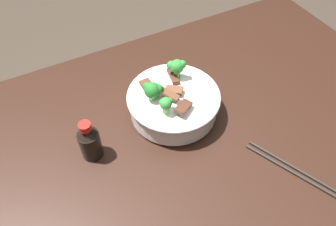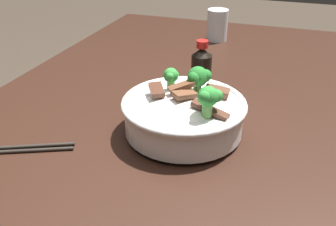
# 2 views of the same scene
# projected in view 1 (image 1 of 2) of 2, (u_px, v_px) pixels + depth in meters

# --- Properties ---
(dining_table) EXTENTS (1.54, 0.85, 0.79)m
(dining_table) POSITION_uv_depth(u_px,v_px,m) (160.00, 164.00, 0.90)
(dining_table) COLOR black
(dining_table) RESTS_ON ground
(rice_bowl) EXTENTS (0.25, 0.25, 0.13)m
(rice_bowl) POSITION_uv_depth(u_px,v_px,m) (173.00, 101.00, 0.86)
(rice_bowl) COLOR white
(rice_bowl) RESTS_ON dining_table
(chopsticks_pair) EXTENTS (0.12, 0.22, 0.01)m
(chopsticks_pair) POSITION_uv_depth(u_px,v_px,m) (291.00, 168.00, 0.78)
(chopsticks_pair) COLOR #28231E
(chopsticks_pair) RESTS_ON dining_table
(soy_sauce_bottle) EXTENTS (0.05, 0.05, 0.12)m
(soy_sauce_bottle) POSITION_uv_depth(u_px,v_px,m) (90.00, 142.00, 0.77)
(soy_sauce_bottle) COLOR black
(soy_sauce_bottle) RESTS_ON dining_table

